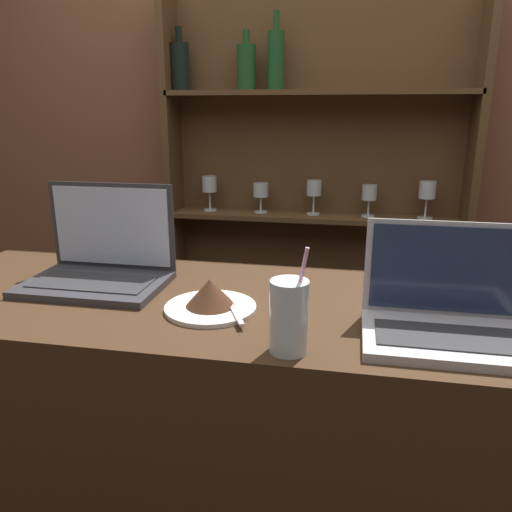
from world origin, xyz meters
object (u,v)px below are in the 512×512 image
laptop_far (448,313)px  water_glass (289,316)px  laptop_near (101,262)px  cake_plate (210,298)px

laptop_far → water_glass: bearing=-157.7°
laptop_near → cake_plate: size_ratio=1.68×
water_glass → laptop_far: bearing=22.3°
laptop_near → laptop_far: 0.81m
laptop_near → cake_plate: 0.34m
laptop_near → laptop_far: bearing=-11.3°
laptop_far → cake_plate: 0.48m
laptop_far → water_glass: laptop_far is taller
laptop_far → laptop_near: bearing=168.7°
laptop_near → laptop_far: (0.79, -0.16, -0.01)m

